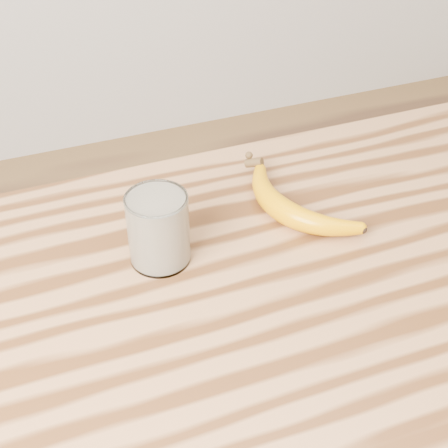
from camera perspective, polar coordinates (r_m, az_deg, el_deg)
name	(u,v)px	position (r m, az deg, el deg)	size (l,w,h in m)	color
table	(316,346)	(1.00, 8.43, -11.00)	(1.20, 0.80, 0.90)	#9B6A40
smoothie_glass	(158,229)	(0.91, -6.02, -0.42)	(0.09, 0.09, 0.11)	white
banana	(284,211)	(1.00, 5.46, 1.16)	(0.12, 0.33, 0.04)	#D78C00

